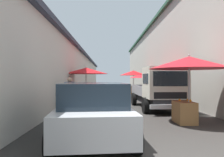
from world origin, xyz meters
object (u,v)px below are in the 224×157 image
object	(u,v)px
delivery_truck	(160,89)
vendor_by_crates	(70,92)
fruit_stall_far_left	(189,68)
vendor_in_shade	(149,85)
fruit_stall_near_right	(147,77)
fruit_stall_far_right	(133,75)
parked_scooter	(78,101)
fruit_stall_mid_lane	(86,74)
fruit_stall_near_left	(161,74)
hatchback_car	(93,110)

from	to	relation	value
delivery_truck	vendor_by_crates	world-z (taller)	delivery_truck
fruit_stall_far_left	delivery_truck	world-z (taller)	fruit_stall_far_left
fruit_stall_far_left	vendor_in_shade	world-z (taller)	fruit_stall_far_left
fruit_stall_near_right	vendor_in_shade	distance (m)	2.56
fruit_stall_far_right	parked_scooter	bearing A→B (deg)	160.92
fruit_stall_mid_lane	delivery_truck	world-z (taller)	fruit_stall_mid_lane
fruit_stall_near_right	delivery_truck	world-z (taller)	fruit_stall_near_right
fruit_stall_mid_lane	fruit_stall_near_left	distance (m)	4.78
fruit_stall_far_right	vendor_by_crates	distance (m)	12.94
delivery_truck	parked_scooter	xyz separation A→B (m)	(0.18, 3.97, -0.59)
hatchback_car	parked_scooter	bearing A→B (deg)	12.23
delivery_truck	fruit_stall_far_right	bearing A→B (deg)	-0.39
fruit_stall_far_left	vendor_by_crates	bearing A→B (deg)	60.07
fruit_stall_far_left	parked_scooter	size ratio (longest dim) A/B	1.65
fruit_stall_near_right	fruit_stall_near_left	bearing A→B (deg)	-174.85
fruit_stall_near_right	delivery_truck	distance (m)	6.50
fruit_stall_near_right	fruit_stall_far_right	xyz separation A→B (m)	(5.44, 0.45, 0.27)
fruit_stall_mid_lane	hatchback_car	bearing A→B (deg)	-173.12
fruit_stall_far_right	parked_scooter	xyz separation A→B (m)	(-11.71, 4.05, -1.49)
fruit_stall_mid_lane	fruit_stall_near_right	xyz separation A→B (m)	(2.74, -4.46, -0.20)
parked_scooter	vendor_in_shade	bearing A→B (deg)	-30.55
vendor_by_crates	fruit_stall_mid_lane	bearing A→B (deg)	-5.49
fruit_stall_mid_lane	fruit_stall_far_right	bearing A→B (deg)	-26.06
fruit_stall_far_left	vendor_in_shade	distance (m)	11.80
fruit_stall_far_left	fruit_stall_near_right	bearing A→B (deg)	-1.46
fruit_stall_near_right	vendor_by_crates	size ratio (longest dim) A/B	1.75
fruit_stall_far_right	delivery_truck	world-z (taller)	fruit_stall_far_right
fruit_stall_far_left	delivery_truck	size ratio (longest dim) A/B	0.56
fruit_stall_near_right	fruit_stall_far_left	size ratio (longest dim) A/B	1.01
fruit_stall_far_right	vendor_in_shade	distance (m)	3.36
hatchback_car	vendor_by_crates	distance (m)	4.74
fruit_stall_far_right	vendor_in_shade	xyz separation A→B (m)	(-3.05, -1.06, -0.95)
fruit_stall_mid_lane	parked_scooter	world-z (taller)	fruit_stall_mid_lane
fruit_stall_far_left	hatchback_car	distance (m)	3.89
vendor_in_shade	parked_scooter	size ratio (longest dim) A/B	1.00
fruit_stall_near_left	delivery_truck	size ratio (longest dim) A/B	0.57
fruit_stall_near_left	parked_scooter	xyz separation A→B (m)	(-2.99, 4.80, -1.38)
fruit_stall_near_left	parked_scooter	distance (m)	5.82
fruit_stall_mid_lane	parked_scooter	size ratio (longest dim) A/B	1.68
fruit_stall_near_left	vendor_by_crates	world-z (taller)	fruit_stall_near_left
fruit_stall_near_right	fruit_stall_near_left	xyz separation A→B (m)	(-3.28, -0.30, 0.16)
fruit_stall_mid_lane	fruit_stall_far_left	world-z (taller)	fruit_stall_far_left
fruit_stall_near_right	fruit_stall_far_left	distance (m)	9.34
fruit_stall_far_right	hatchback_car	bearing A→B (deg)	169.85
fruit_stall_mid_lane	delivery_truck	bearing A→B (deg)	-133.39
fruit_stall_near_right	fruit_stall_far_left	world-z (taller)	fruit_stall_far_left
fruit_stall_near_left	delivery_truck	world-z (taller)	fruit_stall_near_left
fruit_stall_near_right	hatchback_car	bearing A→B (deg)	162.96
fruit_stall_near_left	parked_scooter	world-z (taller)	fruit_stall_near_left
fruit_stall_near_right	parked_scooter	size ratio (longest dim) A/B	1.67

